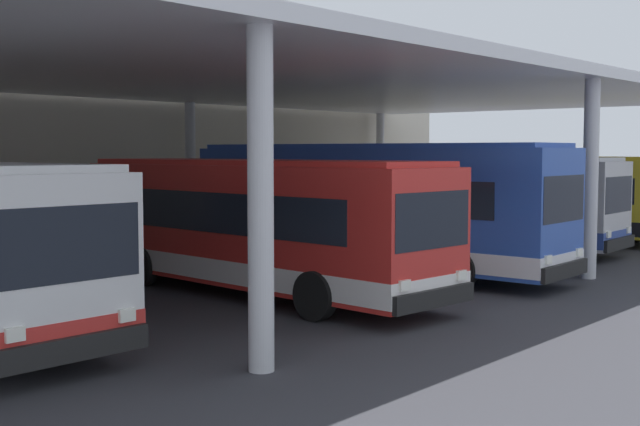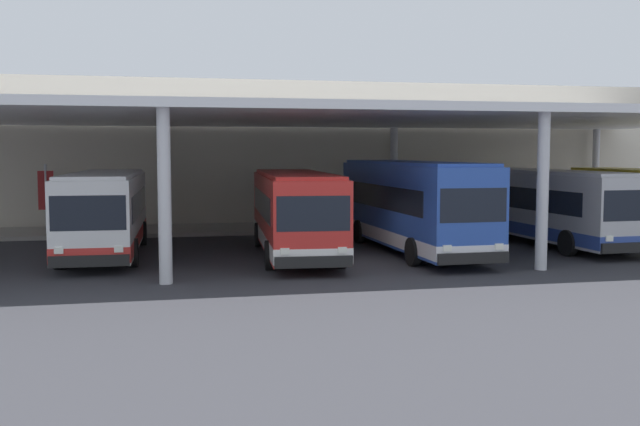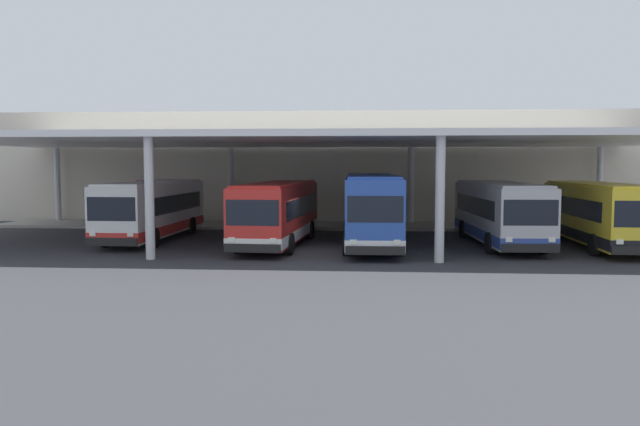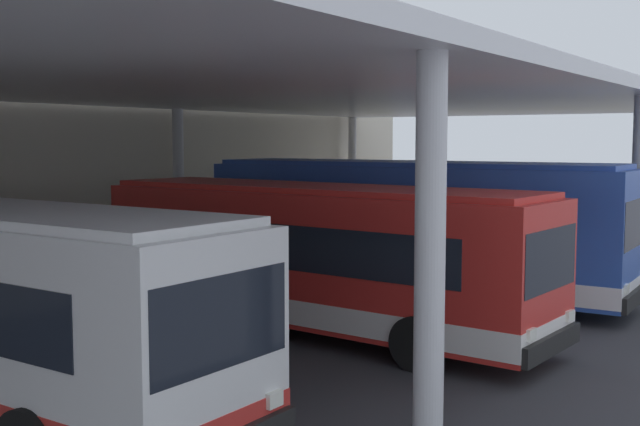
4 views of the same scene
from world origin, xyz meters
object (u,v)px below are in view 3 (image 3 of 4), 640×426
Objects in this scene: bus_middle_bay at (371,209)px; banner_sign at (142,197)px; bus_second_bay at (278,213)px; trash_bin at (148,216)px; bus_nearest_bay at (153,209)px; bus_departing at (598,214)px; bus_far_bay at (499,212)px; bench_waiting at (180,216)px.

bus_middle_bay reaches higher than banner_sign.
banner_sign reaches higher than bus_second_bay.
bus_second_bay is at bearing -41.70° from trash_bin.
bus_middle_bay is (4.69, 0.11, 0.19)m from bus_second_bay.
bus_second_bay is (7.05, -1.68, 0.00)m from bus_nearest_bay.
bus_far_bay is at bearing 174.71° from bus_departing.
bus_nearest_bay is 18.26m from bus_far_bay.
bus_middle_bay is 15.65m from bench_waiting.
trash_bin is (-2.07, -0.42, 0.01)m from bench_waiting.
banner_sign reaches higher than bus_nearest_bay.
bus_middle_bay is at bearing -29.23° from banner_sign.
bus_middle_bay reaches higher than bus_nearest_bay.
trash_bin is at bearing -168.49° from bench_waiting.
trash_bin is at bearing 159.36° from bus_far_bay.
bus_far_bay is 5.90× the size of bench_waiting.
bus_far_bay is at bearing -19.38° from banner_sign.
bus_nearest_bay and bus_far_bay have the same top height.
bus_far_bay is 4.74m from bus_departing.
bus_nearest_bay is 10.80× the size of trash_bin.
bus_middle_bay is at bearing 1.35° from bus_second_bay.
bus_far_bay is at bearing -2.39° from bus_nearest_bay.
banner_sign reaches higher than bus_departing.
bus_middle_bay is at bearing -30.91° from trash_bin.
trash_bin is (-2.93, 7.21, -0.98)m from bus_nearest_bay.
bus_second_bay and bus_departing have the same top height.
bus_departing reaches higher than trash_bin.
bus_far_bay is (6.50, 0.81, -0.19)m from bus_middle_bay.
trash_bin is 0.31× the size of banner_sign.
bus_middle_bay is at bearing -178.11° from bus_departing.
bus_middle_bay is 11.23m from bus_departing.
bus_second_bay is 12.26m from bench_waiting.
bus_nearest_bay is 7.85m from trash_bin.
bus_far_bay reaches higher than bench_waiting.
bench_waiting is 0.56× the size of banner_sign.
bus_departing is at bearing -18.00° from trash_bin.
bus_nearest_bay is 7.75m from bench_waiting.
bus_second_bay is at bearing -49.67° from bench_waiting.
trash_bin is at bearing 162.00° from bus_departing.
bus_nearest_bay is 1.00× the size of bus_departing.
bus_nearest_bay is 0.99× the size of bus_second_bay.
bench_waiting is 1.84× the size of trash_bin.
bus_departing is 27.24m from trash_bin.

